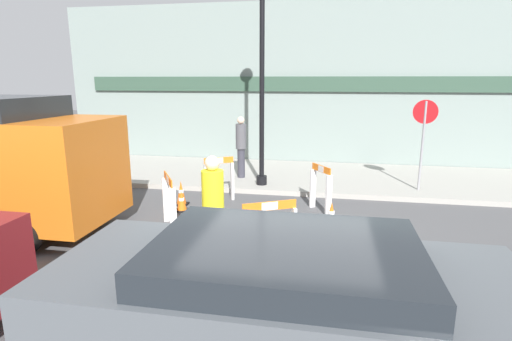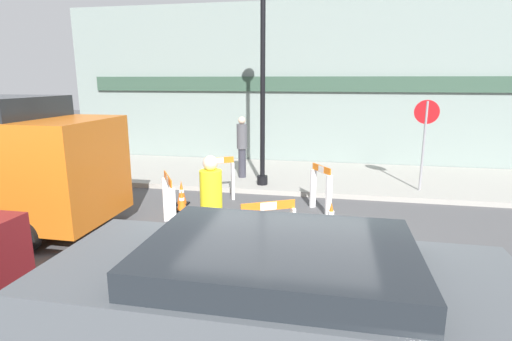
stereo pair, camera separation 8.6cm
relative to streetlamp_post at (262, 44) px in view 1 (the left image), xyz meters
name	(u,v)px [view 1 (the left image)]	position (x,y,z in m)	size (l,w,h in m)	color
ground_plane	(285,282)	(1.22, -5.04, -3.83)	(60.00, 60.00, 0.00)	#4C4C4F
sidewalk_slab	(309,176)	(1.22, 1.43, -3.77)	(18.00, 3.94, 0.13)	#9E9B93
storefront_facade	(315,85)	(1.22, 3.47, -1.08)	(18.00, 0.22, 5.50)	gray
streetlamp_post	(262,44)	(0.00, 0.00, 0.00)	(0.44, 0.44, 5.81)	black
stop_sign	(424,131)	(4.13, 0.20, -2.14)	(0.59, 0.16, 2.33)	gray
barricade_0	(269,226)	(0.85, -4.15, -3.30)	(0.91, 0.56, 0.96)	white
barricade_1	(321,187)	(1.64, -1.62, -3.27)	(0.52, 0.65, 1.07)	white
barricade_2	(219,178)	(-0.85, -1.26, -3.25)	(0.70, 0.47, 1.10)	white
barricade_3	(169,200)	(-1.33, -3.25, -3.23)	(0.59, 0.85, 1.10)	white
traffic_cone_0	(331,215)	(1.89, -2.61, -3.57)	(0.30, 0.30, 0.54)	black
traffic_cone_1	(206,239)	(-0.23, -4.29, -3.58)	(0.30, 0.30, 0.53)	black
traffic_cone_2	(332,235)	(1.90, -3.64, -3.59)	(0.30, 0.30, 0.50)	black
traffic_cone_3	(182,201)	(-1.48, -2.20, -3.60)	(0.30, 0.30, 0.49)	black
traffic_cone_4	(181,194)	(-1.66, -1.76, -3.55)	(0.30, 0.30, 0.59)	black
traffic_cone_5	(184,236)	(-0.68, -4.18, -3.60)	(0.30, 0.30, 0.49)	black
person_worker	(213,209)	(0.07, -4.83, -2.83)	(0.36, 0.36, 1.84)	#33333D
person_pedestrian	(241,145)	(-0.73, 0.70, -2.72)	(0.40, 0.40, 1.78)	#33333D
parked_car_1	(285,313)	(1.46, -7.28, -2.92)	(4.19, 1.92, 1.60)	#4C5156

